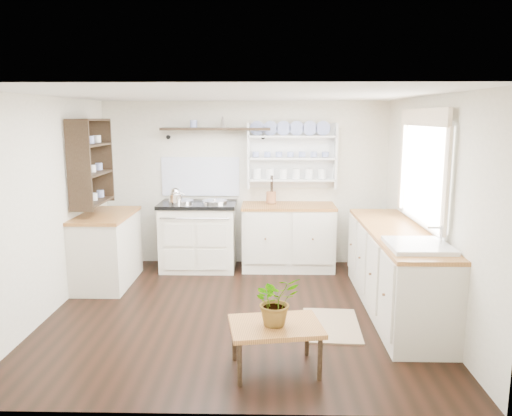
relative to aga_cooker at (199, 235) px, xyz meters
The scene contains 19 objects.
floor 1.76m from the aga_cooker, 67.92° to the right, with size 4.00×3.80×0.01m, color black.
wall_back 0.99m from the aga_cooker, 27.42° to the left, with size 4.00×0.02×2.30m, color beige.
wall_right 3.14m from the aga_cooker, 30.77° to the right, with size 0.02×3.80×2.30m, color beige.
wall_left 2.19m from the aga_cooker, 130.98° to the right, with size 0.02×3.80×2.30m, color beige.
ceiling 2.49m from the aga_cooker, 67.92° to the right, with size 4.00×3.80×0.01m, color white.
window 3.14m from the aga_cooker, 28.77° to the right, with size 0.08×1.55×1.22m.
aga_cooker is the anchor object (origin of this frame).
back_cabinets 1.24m from the aga_cooker, ahead, with size 1.27×0.63×0.90m.
right_cabinets 2.76m from the aga_cooker, 32.17° to the right, with size 0.62×2.43×0.90m.
belfast_sink 3.24m from the aga_cooker, 43.53° to the right, with size 0.55×0.60×0.45m.
left_cabinets 1.26m from the aga_cooker, 147.80° to the right, with size 0.62×1.13×0.90m.
plate_rack 1.71m from the aga_cooker, 12.86° to the left, with size 1.20×0.22×0.90m.
high_shelf 1.47m from the aga_cooker, 41.24° to the left, with size 1.50×0.29×0.16m.
left_shelving 1.75m from the aga_cooker, 150.90° to the right, with size 0.28×0.80×1.05m, color black.
kettle 0.64m from the aga_cooker, 156.85° to the right, with size 0.18×0.18×0.21m, color silver, non-canonical shape.
utensil_crock 1.13m from the aga_cooker, ahead, with size 0.13×0.13×0.16m, color #9D6139.
center_table 3.01m from the aga_cooker, 70.17° to the right, with size 0.82×0.64×0.40m.
potted_plant 3.01m from the aga_cooker, 70.17° to the right, with size 0.37×0.32×0.41m, color #3F7233.
floor_rug 2.55m from the aga_cooker, 50.29° to the right, with size 0.55×0.85×0.02m, color olive.
Camera 1 is at (0.31, -5.12, 2.08)m, focal length 35.00 mm.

